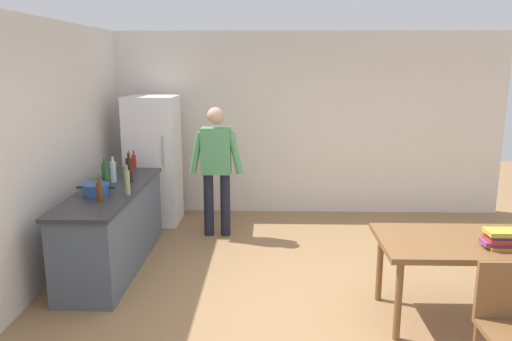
# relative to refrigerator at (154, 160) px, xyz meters

# --- Properties ---
(ground_plane) EXTENTS (14.00, 14.00, 0.00)m
(ground_plane) POSITION_rel_refrigerator_xyz_m (1.90, -2.40, -0.90)
(ground_plane) COLOR #936D47
(wall_back) EXTENTS (6.40, 0.12, 2.70)m
(wall_back) POSITION_rel_refrigerator_xyz_m (1.90, 0.60, 0.45)
(wall_back) COLOR silver
(wall_back) RESTS_ON ground_plane
(wall_left) EXTENTS (0.12, 5.60, 2.70)m
(wall_left) POSITION_rel_refrigerator_xyz_m (-0.70, -2.20, 0.45)
(wall_left) COLOR silver
(wall_left) RESTS_ON ground_plane
(kitchen_counter) EXTENTS (0.64, 2.20, 0.90)m
(kitchen_counter) POSITION_rel_refrigerator_xyz_m (-0.10, -1.60, -0.45)
(kitchen_counter) COLOR #4C5666
(kitchen_counter) RESTS_ON ground_plane
(refrigerator) EXTENTS (0.70, 0.67, 1.80)m
(refrigerator) POSITION_rel_refrigerator_xyz_m (0.00, 0.00, 0.00)
(refrigerator) COLOR white
(refrigerator) RESTS_ON ground_plane
(person) EXTENTS (0.70, 0.22, 1.70)m
(person) POSITION_rel_refrigerator_xyz_m (0.95, -0.55, 0.08)
(person) COLOR #1E1E2D
(person) RESTS_ON ground_plane
(dining_table) EXTENTS (1.40, 0.90, 0.75)m
(dining_table) POSITION_rel_refrigerator_xyz_m (3.30, -2.70, -0.23)
(dining_table) COLOR brown
(dining_table) RESTS_ON ground_plane
(chair) EXTENTS (0.42, 0.42, 0.91)m
(chair) POSITION_rel_refrigerator_xyz_m (3.30, -3.67, -0.37)
(chair) COLOR brown
(chair) RESTS_ON ground_plane
(cooking_pot) EXTENTS (0.40, 0.28, 0.12)m
(cooking_pot) POSITION_rel_refrigerator_xyz_m (-0.17, -1.86, 0.06)
(cooking_pot) COLOR #285193
(cooking_pot) RESTS_ON kitchen_counter
(utensil_jar) EXTENTS (0.11, 0.11, 0.32)m
(utensil_jar) POSITION_rel_refrigerator_xyz_m (-0.08, -0.98, 0.08)
(utensil_jar) COLOR tan
(utensil_jar) RESTS_ON kitchen_counter
(bottle_sauce_red) EXTENTS (0.06, 0.06, 0.24)m
(bottle_sauce_red) POSITION_rel_refrigerator_xyz_m (-0.12, -0.56, 0.10)
(bottle_sauce_red) COLOR #B22319
(bottle_sauce_red) RESTS_ON kitchen_counter
(bottle_wine_green) EXTENTS (0.08, 0.08, 0.34)m
(bottle_wine_green) POSITION_rel_refrigerator_xyz_m (-0.15, -1.62, 0.15)
(bottle_wine_green) COLOR #1E5123
(bottle_wine_green) RESTS_ON kitchen_counter
(bottle_beer_brown) EXTENTS (0.06, 0.06, 0.26)m
(bottle_beer_brown) POSITION_rel_refrigerator_xyz_m (-0.05, -2.12, 0.11)
(bottle_beer_brown) COLOR #5B3314
(bottle_beer_brown) RESTS_ON kitchen_counter
(bottle_wine_dark) EXTENTS (0.08, 0.08, 0.34)m
(bottle_wine_dark) POSITION_rel_refrigerator_xyz_m (0.02, -1.28, 0.15)
(bottle_wine_dark) COLOR black
(bottle_wine_dark) RESTS_ON kitchen_counter
(bottle_water_clear) EXTENTS (0.07, 0.07, 0.30)m
(bottle_water_clear) POSITION_rel_refrigerator_xyz_m (-0.16, -1.30, 0.13)
(bottle_water_clear) COLOR silver
(bottle_water_clear) RESTS_ON kitchen_counter
(bottle_vinegar_tall) EXTENTS (0.06, 0.06, 0.32)m
(bottle_vinegar_tall) POSITION_rel_refrigerator_xyz_m (0.16, -1.85, 0.14)
(bottle_vinegar_tall) COLOR gray
(bottle_vinegar_tall) RESTS_ON kitchen_counter
(book_stack) EXTENTS (0.29, 0.19, 0.16)m
(book_stack) POSITION_rel_refrigerator_xyz_m (3.56, -2.89, -0.07)
(book_stack) COLOR orange
(book_stack) RESTS_ON dining_table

